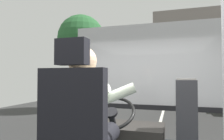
% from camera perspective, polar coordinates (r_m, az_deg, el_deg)
% --- Properties ---
extents(ground, '(18.00, 44.00, 0.06)m').
position_cam_1_polar(ground, '(10.79, 14.43, -11.54)').
color(ground, '#2B2B2B').
extents(bus_driver, '(0.75, 0.60, 0.83)m').
position_cam_1_polar(bus_driver, '(1.61, -7.52, -12.69)').
color(bus_driver, black).
rests_on(bus_driver, driver_seat).
extents(steering_console, '(1.10, 1.00, 0.79)m').
position_cam_1_polar(steering_console, '(2.76, 2.62, -18.96)').
color(steering_console, '#282623').
rests_on(steering_console, bus_floor).
extents(fare_box, '(0.22, 0.28, 1.01)m').
position_cam_1_polar(fare_box, '(2.53, 20.48, -13.79)').
color(fare_box, '#333338').
rests_on(fare_box, bus_floor).
extents(windshield_panel, '(2.50, 0.08, 1.48)m').
position_cam_1_polar(windshield_panel, '(3.48, 8.96, -1.62)').
color(windshield_panel, silver).
extents(street_tree, '(2.47, 2.47, 5.07)m').
position_cam_1_polar(street_tree, '(10.86, -8.81, 8.73)').
color(street_tree, '#4C3828').
rests_on(street_tree, ground).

